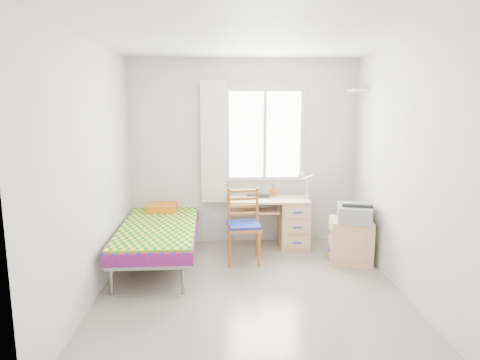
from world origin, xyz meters
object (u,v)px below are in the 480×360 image
desk (289,220)px  printer (354,212)px  bed (160,230)px  cabinet (350,241)px  chair (244,221)px

desk → printer: bearing=-41.5°
bed → printer: (2.42, -0.14, 0.24)m
printer → cabinet: bearing=141.7°
desk → printer: printer is taller
bed → desk: size_ratio=1.80×
bed → chair: chair is taller
bed → cabinet: 2.40m
bed → chair: (1.06, -0.00, 0.10)m
desk → cabinet: (0.68, -0.61, -0.10)m
printer → desk: bearing=150.8°
cabinet → printer: bearing=-44.2°
cabinet → printer: size_ratio=1.05×
bed → printer: bed is taller
chair → printer: (1.36, -0.14, 0.13)m
bed → chair: size_ratio=2.16×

